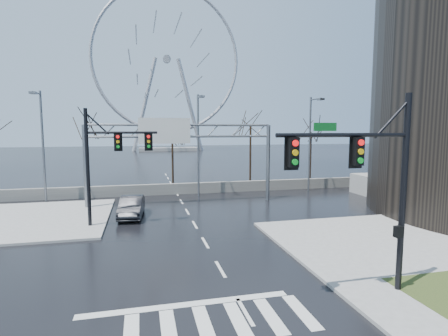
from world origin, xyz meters
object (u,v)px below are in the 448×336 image
object	(u,v)px
signal_mast_far	(105,156)
signal_mast_near	(375,175)
car	(132,207)
sign_gantry	(178,146)
ferris_wheel	(167,65)

from	to	relation	value
signal_mast_far	signal_mast_near	bearing A→B (deg)	-49.74
car	signal_mast_far	bearing A→B (deg)	-117.82
sign_gantry	ferris_wheel	distance (m)	82.91
sign_gantry	car	bearing A→B (deg)	-137.59
ferris_wheel	car	world-z (taller)	ferris_wheel
signal_mast_far	car	size ratio (longest dim) A/B	1.69
signal_mast_near	car	xyz separation A→B (m)	(-9.46, 15.39, -4.09)
sign_gantry	car	xyz separation A→B (m)	(-3.94, -3.60, -4.40)
signal_mast_far	ferris_wheel	size ratio (longest dim) A/B	0.16
signal_mast_far	sign_gantry	world-z (taller)	signal_mast_far
signal_mast_near	car	world-z (taller)	signal_mast_near
sign_gantry	ferris_wheel	world-z (taller)	ferris_wheel
signal_mast_near	car	bearing A→B (deg)	121.58
signal_mast_far	sign_gantry	distance (m)	8.14
signal_mast_far	ferris_wheel	distance (m)	89.30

